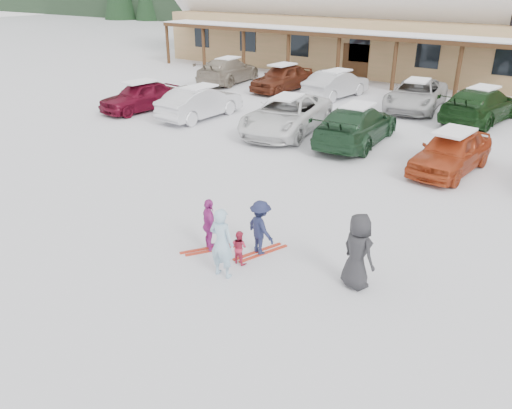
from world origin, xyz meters
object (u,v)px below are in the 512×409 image
Objects in this scene: child_navy at (261,228)px; parked_car_1 at (200,102)px; child_magenta at (209,225)px; parked_car_3 at (356,125)px; parked_car_7 at (228,70)px; parked_car_10 at (416,95)px; parked_car_11 at (481,105)px; toddler_red at (239,247)px; bystander_dark at (358,251)px; parked_car_2 at (287,115)px; parked_car_0 at (141,96)px; parked_car_9 at (336,84)px; parked_car_8 at (282,78)px; day_lodge at (362,10)px; parked_car_4 at (451,151)px; adult_skier at (222,243)px; lamp_post at (511,28)px.

parked_car_1 is (-9.50, 8.96, 0.06)m from child_navy.
child_magenta is at bearing 133.75° from parked_car_1.
parked_car_3 and parked_car_7 have the same top height.
parked_car_11 is (3.23, -0.72, 0.06)m from parked_car_10.
toddler_red is 2.74m from bystander_dark.
bystander_dark reaches higher than parked_car_2.
parked_car_0 is 10.58m from parked_car_9.
parked_car_8 is (-4.70, 7.19, -0.00)m from parked_car_2.
child_navy is 0.30× the size of parked_car_1.
parked_car_9 is (6.66, 8.22, 0.01)m from parked_car_0.
parked_car_4 is at bearing -58.00° from day_lodge.
parked_car_9 is (-1.31, 7.37, -0.03)m from parked_car_2.
child_magenta is 0.26× the size of parked_car_7.
parked_car_4 is 11.79m from parked_car_9.
parked_car_10 is at bearing -51.77° from bystander_dark.
parked_car_10 is (-1.57, 17.14, 0.31)m from toddler_red.
child_magenta is 0.30× the size of parked_car_9.
parked_car_8 reaches higher than parked_car_4.
parked_car_0 is at bearing 177.81° from parked_car_2.
parked_car_4 is (11.93, -19.09, -3.24)m from day_lodge.
parked_car_1 reaches higher than toddler_red.
adult_skier is 20.08m from parked_car_8.
child_navy is 15.37m from parked_car_0.
parked_car_2 reaches higher than parked_car_4.
parked_car_2 is 7.49m from parked_car_9.
toddler_red is at bearing 37.94° from bystander_dark.
lamp_post is 16.04m from parked_car_2.
parked_car_0 is 16.16m from parked_car_11.
parked_car_7 reaches higher than parked_car_0.
parked_car_7 is (-4.22, 7.67, 0.02)m from parked_car_1.
lamp_post reaches higher than parked_car_4.
lamp_post is 24.16m from bystander_dark.
lamp_post is at bearing -160.70° from parked_car_7.
parked_car_4 reaches higher than toddler_red.
parked_car_0 is (-12.72, 9.04, 0.31)m from toddler_red.
lamp_post is 1.14× the size of parked_car_11.
lamp_post is 1.18× the size of parked_car_10.
day_lodge is 29.29m from child_navy.
parked_car_4 is at bearing 160.14° from parked_car_3.
parked_car_2 reaches higher than parked_car_1.
parked_car_4 is (3.99, -1.12, -0.06)m from parked_car_3.
toddler_red is 0.60× the size of child_navy.
lamp_post is 24.83m from toddler_red.
child_navy is 15.84m from parked_car_11.
child_magenta is at bearing -0.92° from toddler_red.
parked_car_1 is at bearing 175.16° from parked_car_2.
parked_car_1 is 0.87× the size of parked_car_10.
parked_car_3 is at bearing 170.95° from parked_car_4.
parked_car_7 reaches higher than parked_car_1.
day_lodge reaches higher than parked_car_7.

